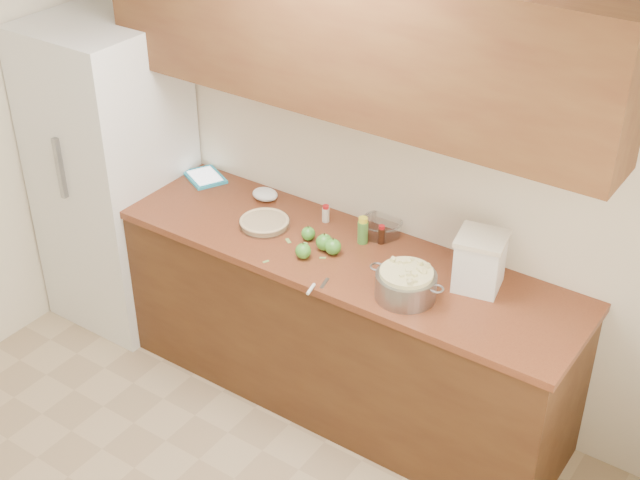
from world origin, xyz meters
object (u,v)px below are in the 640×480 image
Objects in this scene: colander at (406,284)px; tablet at (205,177)px; pie at (264,223)px; flour_canister at (480,261)px.

colander is 1.53m from tablet.
tablet is at bearing 159.35° from pie.
pie reaches higher than tablet.
flour_canister is at bearing 23.53° from tablet.
pie is 0.91× the size of tablet.
tablet is (-1.72, 0.09, -0.13)m from flour_canister.
flour_canister reaches higher than colander.
colander is at bearing 13.28° from tablet.
pie is at bearing 172.09° from colander.
pie is 0.71× the size of colander.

